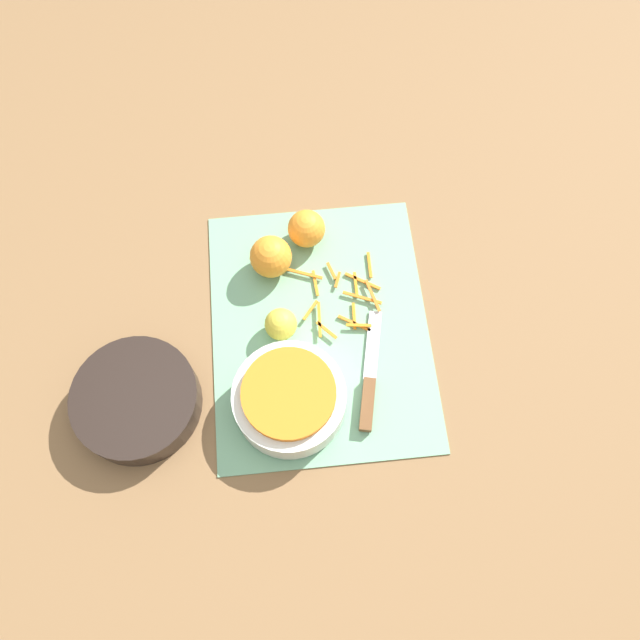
% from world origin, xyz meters
% --- Properties ---
extents(ground_plane, '(4.00, 4.00, 0.00)m').
position_xyz_m(ground_plane, '(0.00, 0.00, 0.00)').
color(ground_plane, olive).
extents(cutting_board, '(0.47, 0.37, 0.01)m').
position_xyz_m(cutting_board, '(0.00, 0.00, 0.00)').
color(cutting_board, '#75AD84').
rests_on(cutting_board, ground_plane).
extents(bowl_speckled, '(0.18, 0.18, 0.07)m').
position_xyz_m(bowl_speckled, '(-0.13, 0.06, 0.04)').
color(bowl_speckled, silver).
rests_on(bowl_speckled, cutting_board).
extents(bowl_dark, '(0.20, 0.20, 0.05)m').
position_xyz_m(bowl_dark, '(-0.11, 0.31, 0.03)').
color(bowl_dark, black).
rests_on(bowl_dark, ground_plane).
extents(knife, '(0.21, 0.07, 0.02)m').
position_xyz_m(knife, '(-0.12, -0.07, 0.01)').
color(knife, brown).
rests_on(knife, cutting_board).
extents(orange_left, '(0.07, 0.07, 0.07)m').
position_xyz_m(orange_left, '(0.18, 0.01, 0.04)').
color(orange_left, orange).
rests_on(orange_left, cutting_board).
extents(orange_right, '(0.07, 0.07, 0.07)m').
position_xyz_m(orange_right, '(0.12, 0.07, 0.04)').
color(orange_right, orange).
rests_on(orange_right, cutting_board).
extents(lemon, '(0.05, 0.05, 0.05)m').
position_xyz_m(lemon, '(0.00, 0.07, 0.03)').
color(lemon, gold).
rests_on(lemon, cutting_board).
extents(peel_pile, '(0.16, 0.17, 0.01)m').
position_xyz_m(peel_pile, '(0.05, -0.05, 0.01)').
color(peel_pile, orange).
rests_on(peel_pile, cutting_board).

